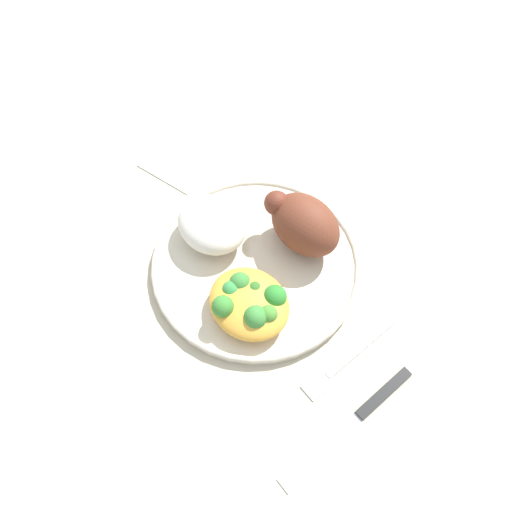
{
  "coord_description": "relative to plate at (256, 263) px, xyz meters",
  "views": [
    {
      "loc": [
        -0.23,
        0.21,
        0.54
      ],
      "look_at": [
        0.0,
        0.0,
        0.03
      ],
      "focal_mm": 33.52,
      "sensor_mm": 36.0,
      "label": 1
    }
  ],
  "objects": [
    {
      "name": "mac_cheese_with_broccoli",
      "position": [
        -0.04,
        0.05,
        0.03
      ],
      "size": [
        0.1,
        0.09,
        0.04
      ],
      "color": "gold",
      "rests_on": "plate"
    },
    {
      "name": "fork",
      "position": [
        -0.16,
        0.01,
        -0.01
      ],
      "size": [
        0.02,
        0.14,
        0.01
      ],
      "color": "silver",
      "rests_on": "ground_plane"
    },
    {
      "name": "ground_plane",
      "position": [
        0.0,
        0.0,
        -0.01
      ],
      "size": [
        2.0,
        2.0,
        0.0
      ],
      "primitive_type": "plane",
      "color": "#C0B39A"
    },
    {
      "name": "rice_pile",
      "position": [
        0.07,
        0.01,
        0.03
      ],
      "size": [
        0.09,
        0.08,
        0.05
      ],
      "primitive_type": "ellipsoid",
      "color": "white",
      "rests_on": "plate"
    },
    {
      "name": "roasted_chicken",
      "position": [
        -0.02,
        -0.06,
        0.04
      ],
      "size": [
        0.11,
        0.07,
        0.07
      ],
      "color": "brown",
      "rests_on": "plate"
    },
    {
      "name": "napkin",
      "position": [
        0.21,
        -0.07,
        -0.01
      ],
      "size": [
        0.12,
        0.16,
        0.0
      ],
      "primitive_type": "cube",
      "rotation": [
        0.0,
        0.0,
        0.21
      ],
      "color": "white",
      "rests_on": "ground_plane"
    },
    {
      "name": "knife",
      "position": [
        -0.22,
        0.05,
        -0.0
      ],
      "size": [
        0.03,
        0.19,
        0.01
      ],
      "color": "black",
      "rests_on": "ground_plane"
    },
    {
      "name": "plate",
      "position": [
        0.0,
        0.0,
        0.0
      ],
      "size": [
        0.27,
        0.27,
        0.02
      ],
      "color": "beige",
      "rests_on": "ground_plane"
    }
  ]
}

